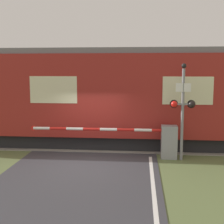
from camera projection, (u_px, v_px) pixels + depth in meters
ground_plane at (87, 163)px, 11.33m from camera, size 80.00×80.00×0.00m
track_bed at (98, 143)px, 14.34m from camera, size 36.00×3.20×0.13m
train at (63, 96)px, 14.19m from camera, size 19.53×3.01×4.27m
crossing_barrier at (158, 140)px, 11.95m from camera, size 5.72×0.44×1.28m
signal_post at (183, 106)px, 11.49m from camera, size 0.93×0.26×3.61m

